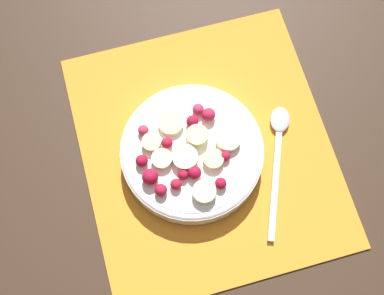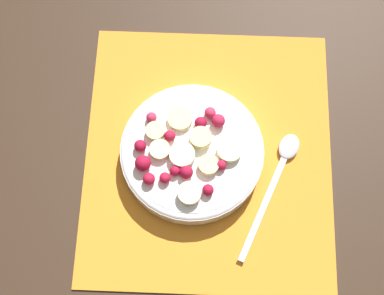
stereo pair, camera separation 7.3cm
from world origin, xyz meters
The scene contains 4 objects.
ground_plane centered at (0.00, 0.00, 0.00)m, with size 3.00×3.00×0.00m, color #382619.
placemat centered at (0.00, 0.00, 0.00)m, with size 0.39×0.35×0.01m.
fruit_bowl centered at (0.01, -0.02, 0.03)m, with size 0.20×0.20×0.05m.
spoon centered at (0.02, 0.10, 0.01)m, with size 0.19×0.09×0.01m.
Camera 2 is at (0.24, -0.01, 0.73)m, focal length 50.00 mm.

